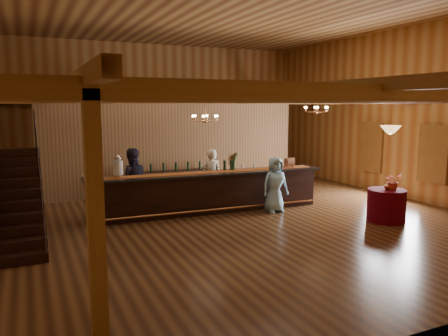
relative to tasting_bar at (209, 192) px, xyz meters
name	(u,v)px	position (x,y,z in m)	size (l,w,h in m)	color
floor	(233,212)	(0.57, -0.35, -0.58)	(14.00, 14.00, 0.00)	brown
ceiling	(233,11)	(0.57, -0.35, 4.92)	(14.00, 14.00, 0.00)	#A1783D
wall_back	(161,112)	(0.57, 6.65, 2.17)	(12.00, 0.10, 5.50)	#AB8045
wall_right	(396,113)	(6.57, -0.35, 2.17)	(0.10, 14.00, 5.50)	#AB8045
beam_grid	(225,97)	(0.57, 0.16, 2.66)	(11.90, 13.90, 0.39)	olive
support_posts	(241,158)	(0.57, -0.85, 1.02)	(9.20, 10.20, 3.20)	olive
partition_wall	(176,148)	(0.07, 3.15, 0.97)	(9.00, 0.18, 3.10)	brown
window_right_front	(433,154)	(6.52, -1.95, 0.97)	(0.12, 1.05, 1.75)	white
window_right_back	(372,147)	(6.52, 0.65, 0.97)	(0.12, 1.05, 1.75)	white
staircase	(18,200)	(-4.88, -1.09, 0.42)	(1.00, 2.80, 2.00)	black
backroom_boxes	(166,169)	(0.28, 5.15, -0.05)	(4.10, 0.60, 1.10)	black
tasting_bar	(209,192)	(0.00, 0.00, 0.00)	(6.87, 1.14, 1.15)	black
beverage_dispenser	(118,167)	(-2.51, 0.15, 0.85)	(0.26, 0.26, 0.60)	silver
glass_rack_tray	(93,178)	(-3.15, 0.07, 0.61)	(0.50, 0.50, 0.10)	gray
raffle_drum	(289,162)	(2.56, -0.15, 0.74)	(0.34, 0.24, 0.30)	brown
bar_bottle_0	(225,166)	(0.53, 0.11, 0.71)	(0.07, 0.07, 0.30)	black
bar_bottle_1	(231,165)	(0.74, 0.10, 0.71)	(0.07, 0.07, 0.30)	black
bar_bottle_2	(233,165)	(0.80, 0.10, 0.71)	(0.07, 0.07, 0.30)	black
backbar_shelf	(176,183)	(-0.11, 2.65, -0.16)	(2.98, 0.47, 0.84)	black
round_table	(386,205)	(3.82, -2.85, -0.16)	(0.98, 0.98, 0.85)	#3A0308
chandelier_left	(205,118)	(0.17, 0.69, 2.07)	(0.80, 0.80, 0.71)	#B87542
chandelier_right	(316,109)	(3.89, 0.40, 2.31)	(0.80, 0.80, 0.46)	#B87542
pendant_lamp	(390,129)	(3.82, -2.85, 1.82)	(0.52, 0.52, 0.90)	#B87542
bartender	(211,177)	(0.36, 0.72, 0.28)	(0.63, 0.41, 1.73)	white
staff_second	(132,181)	(-2.02, 0.74, 0.34)	(0.89, 0.70, 1.84)	black
guest	(275,185)	(1.71, -0.76, 0.21)	(0.77, 0.50, 1.57)	#8FC9EC
floor_plant	(231,170)	(2.21, 3.20, 0.07)	(0.72, 0.58, 1.30)	#294E1F
table_flowers	(393,181)	(3.91, -2.95, 0.50)	(0.43, 0.37, 0.48)	#B43D1F
table_vase	(388,183)	(3.82, -2.88, 0.43)	(0.17, 0.17, 0.33)	#B87542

